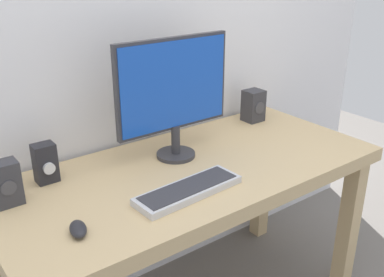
% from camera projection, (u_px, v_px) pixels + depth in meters
% --- Properties ---
extents(desk, '(1.55, 0.71, 0.76)m').
position_uv_depth(desk, '(192.00, 189.00, 1.80)').
color(desk, tan).
rests_on(desk, ground_plane).
extents(monitor, '(0.51, 0.16, 0.49)m').
position_uv_depth(monitor, '(174.00, 91.00, 1.75)').
color(monitor, '#333338').
rests_on(monitor, desk).
extents(keyboard_primary, '(0.41, 0.15, 0.03)m').
position_uv_depth(keyboard_primary, '(188.00, 190.00, 1.56)').
color(keyboard_primary, silver).
rests_on(keyboard_primary, desk).
extents(mouse, '(0.07, 0.10, 0.03)m').
position_uv_depth(mouse, '(78.00, 229.00, 1.34)').
color(mouse, '#232328').
rests_on(mouse, desk).
extents(speaker_right, '(0.09, 0.09, 0.16)m').
position_uv_depth(speaker_right, '(253.00, 106.00, 2.22)').
color(speaker_right, '#333338').
rests_on(speaker_right, desk).
extents(speaker_left, '(0.09, 0.08, 0.15)m').
position_uv_depth(speaker_left, '(5.00, 184.00, 1.47)').
color(speaker_left, '#333338').
rests_on(speaker_left, desk).
extents(audio_controller, '(0.08, 0.07, 0.15)m').
position_uv_depth(audio_controller, '(45.00, 163.00, 1.62)').
color(audio_controller, '#232328').
rests_on(audio_controller, desk).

